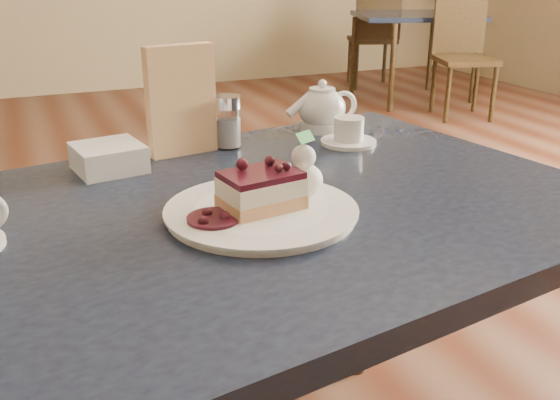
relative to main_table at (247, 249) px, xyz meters
name	(u,v)px	position (x,y,z in m)	size (l,w,h in m)	color
main_table	(247,249)	(0.00, 0.00, 0.00)	(1.24, 0.92, 0.71)	#192230
dessert_plate	(261,212)	(0.01, -0.05, 0.08)	(0.28, 0.28, 0.01)	white
cheesecake_slice	(261,190)	(0.01, -0.05, 0.11)	(0.12, 0.10, 0.06)	tan
whipped_cream	(303,180)	(0.09, -0.02, 0.11)	(0.06, 0.06, 0.05)	white
berry_sauce	(214,219)	(-0.07, -0.06, 0.09)	(0.08, 0.08, 0.01)	black
tea_set	(327,114)	(0.31, 0.33, 0.11)	(0.16, 0.23, 0.10)	white
menu_card	(181,101)	(-0.02, 0.30, 0.18)	(0.13, 0.03, 0.21)	#FFEDB6
sugar_shaker	(227,121)	(0.08, 0.31, 0.13)	(0.06, 0.06, 0.10)	white
napkin_stack	(109,157)	(-0.17, 0.26, 0.10)	(0.11, 0.11, 0.05)	white
bg_table_far_right	(410,92)	(2.59, 3.27, -0.57)	(1.06, 1.61, 1.07)	#192230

